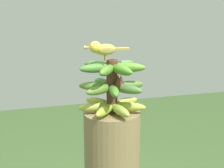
# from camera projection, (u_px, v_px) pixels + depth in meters

# --- Properties ---
(banana_bunch) EXTENTS (0.28, 0.29, 0.22)m
(banana_bunch) POSITION_uv_depth(u_px,v_px,m) (112.00, 86.00, 1.44)
(banana_bunch) COLOR #4C2D1E
(banana_bunch) RESTS_ON banana_tree
(perched_bird) EXTENTS (0.19, 0.05, 0.08)m
(perched_bird) POSITION_uv_depth(u_px,v_px,m) (102.00, 49.00, 1.38)
(perched_bird) COLOR #C68933
(perched_bird) RESTS_ON banana_bunch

